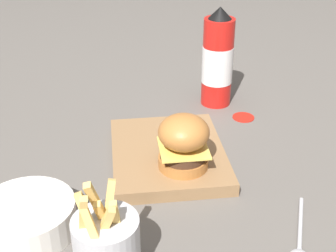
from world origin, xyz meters
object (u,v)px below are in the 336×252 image
object	(u,v)px
fries_basket	(107,246)
side_bowl	(27,217)
burger	(184,142)
spoon	(299,250)
serving_board	(168,154)
ketchup_bottle	(218,61)

from	to	relation	value
fries_basket	side_bowl	world-z (taller)	fries_basket
burger	spoon	size ratio (longest dim) A/B	0.62
serving_board	spoon	xyz separation A→B (m)	(-0.27, -0.16, -0.01)
serving_board	burger	world-z (taller)	burger
ketchup_bottle	spoon	distance (m)	0.51
ketchup_bottle	fries_basket	bearing A→B (deg)	152.59
ketchup_bottle	spoon	size ratio (longest dim) A/B	1.43
ketchup_bottle	serving_board	bearing A→B (deg)	148.11
burger	side_bowl	xyz separation A→B (m)	(-0.11, 0.26, -0.05)
burger	fries_basket	bearing A→B (deg)	147.17
burger	fries_basket	xyz separation A→B (m)	(-0.21, 0.14, -0.02)
fries_basket	spoon	size ratio (longest dim) A/B	0.95
fries_basket	side_bowl	xyz separation A→B (m)	(0.11, 0.12, -0.02)
serving_board	fries_basket	bearing A→B (deg)	156.67
serving_board	ketchup_bottle	distance (m)	0.29
serving_board	burger	distance (m)	0.09
fries_basket	ketchup_bottle	bearing A→B (deg)	-27.41
ketchup_bottle	spoon	bearing A→B (deg)	-178.36
side_bowl	ketchup_bottle	bearing A→B (deg)	-43.78
side_bowl	spoon	world-z (taller)	side_bowl
burger	side_bowl	size ratio (longest dim) A/B	0.66
burger	side_bowl	bearing A→B (deg)	112.76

